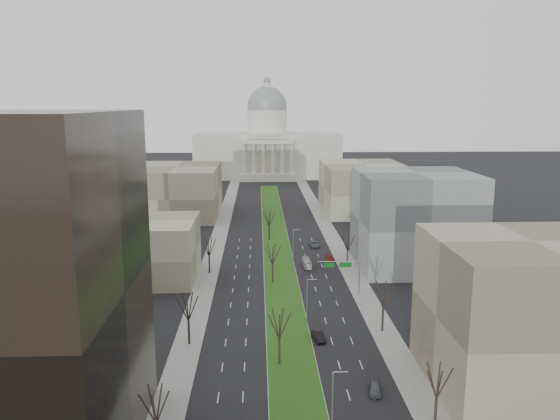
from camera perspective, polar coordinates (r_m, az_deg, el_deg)
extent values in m
plane|color=black|center=(165.32, -0.45, -3.18)|extent=(600.00, 600.00, 0.00)
cube|color=#999993|center=(164.34, -0.44, -3.24)|extent=(8.00, 222.00, 0.15)
cube|color=#275115|center=(164.31, -0.44, -3.20)|extent=(7.70, 221.70, 0.06)
cube|color=gray|center=(141.68, -7.25, -5.68)|extent=(5.00, 330.00, 0.15)
cube|color=gray|center=(142.92, 6.94, -5.53)|extent=(5.00, 330.00, 0.15)
cube|color=beige|center=(311.50, -1.34, 5.81)|extent=(80.00, 40.00, 24.00)
cube|color=beige|center=(289.78, -1.25, 3.42)|extent=(30.00, 6.00, 4.00)
cube|color=beige|center=(287.85, -1.27, 7.17)|extent=(28.00, 5.00, 2.50)
cube|color=beige|center=(287.72, -1.27, 7.57)|extent=(20.00, 5.00, 1.80)
cube|color=beige|center=(287.63, -1.27, 7.88)|extent=(12.00, 5.00, 1.60)
cylinder|color=beige|center=(310.35, -1.35, 9.12)|extent=(22.00, 22.00, 14.00)
sphere|color=gray|center=(310.17, -1.36, 10.78)|extent=(22.00, 22.00, 22.00)
cylinder|color=beige|center=(310.30, -1.37, 12.81)|extent=(4.00, 4.00, 4.00)
sphere|color=gray|center=(310.40, -1.37, 13.37)|extent=(4.00, 4.00, 4.00)
cylinder|color=beige|center=(288.66, -3.75, 5.37)|extent=(2.00, 2.00, 16.00)
cylinder|color=beige|center=(288.58, -2.76, 5.38)|extent=(2.00, 2.00, 16.00)
cylinder|color=beige|center=(288.58, -1.76, 5.38)|extent=(2.00, 2.00, 16.00)
cylinder|color=beige|center=(288.67, -0.76, 5.39)|extent=(2.00, 2.00, 16.00)
cylinder|color=beige|center=(288.84, 0.23, 5.39)|extent=(2.00, 2.00, 16.00)
cylinder|color=beige|center=(289.10, 1.23, 5.40)|extent=(2.00, 2.00, 16.00)
cube|color=gray|center=(132.59, -14.39, -4.02)|extent=(26.00, 22.00, 14.00)
cube|color=gray|center=(86.83, 24.29, -9.99)|extent=(26.00, 24.00, 22.00)
cube|color=slate|center=(140.76, 13.89, -1.03)|extent=(28.00, 26.00, 24.00)
cube|color=gray|center=(204.84, -10.65, 1.99)|extent=(30.00, 40.00, 18.00)
cube|color=gray|center=(211.41, 8.69, 2.34)|extent=(30.00, 40.00, 18.00)
cylinder|color=black|center=(96.99, -9.50, -12.53)|extent=(0.40, 0.40, 4.32)
cylinder|color=black|center=(134.39, -7.39, -5.71)|extent=(0.40, 0.40, 4.22)
cylinder|color=black|center=(76.53, 15.94, -19.77)|extent=(0.40, 0.40, 4.13)
cylinder|color=black|center=(102.34, 10.67, -11.25)|extent=(0.40, 0.40, 4.42)
cylinder|color=black|center=(139.49, 7.03, -5.12)|extent=(0.40, 0.40, 4.03)
cylinder|color=black|center=(89.02, -0.08, -14.62)|extent=(0.40, 0.40, 4.32)
cylinder|color=black|center=(126.23, -0.78, -6.72)|extent=(0.40, 0.40, 4.32)
cylinder|color=black|center=(164.75, -1.14, -2.45)|extent=(0.40, 0.40, 4.32)
cylinder|color=gray|center=(70.79, 5.49, -19.81)|extent=(0.20, 0.20, 9.00)
cylinder|color=gray|center=(68.66, 6.34, -16.47)|extent=(1.80, 0.12, 0.12)
cylinder|color=gray|center=(102.20, 2.84, -9.71)|extent=(0.20, 0.20, 9.00)
cylinder|color=gray|center=(100.74, 3.37, -7.25)|extent=(1.80, 0.12, 0.12)
cylinder|color=gray|center=(140.19, 1.39, -3.90)|extent=(0.20, 0.20, 9.00)
cylinder|color=gray|center=(139.13, 1.77, -2.06)|extent=(1.80, 0.12, 0.12)
cylinder|color=gray|center=(118.05, 8.29, -7.17)|extent=(0.24, 0.24, 8.00)
cylinder|color=gray|center=(116.13, 6.15, -5.36)|extent=(9.00, 0.18, 0.18)
cube|color=#0C591E|center=(116.66, 6.87, -5.71)|extent=(2.60, 0.08, 1.00)
cube|color=#0C591E|center=(116.16, 5.15, -5.75)|extent=(2.20, 0.08, 1.00)
imported|color=#494C51|center=(83.28, 9.90, -17.83)|extent=(2.43, 4.52, 1.46)
imported|color=black|center=(98.25, 4.02, -12.96)|extent=(2.39, 4.90, 1.55)
imported|color=maroon|center=(144.26, 5.14, -5.09)|extent=(2.25, 4.74, 1.33)
imported|color=#575B60|center=(158.18, 3.62, -3.57)|extent=(2.51, 5.44, 1.51)
imported|color=silver|center=(138.94, 2.83, -5.55)|extent=(2.02, 7.28, 2.01)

